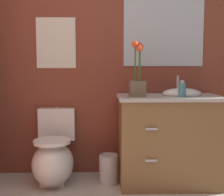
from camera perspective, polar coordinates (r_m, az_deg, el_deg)
name	(u,v)px	position (r m, az deg, el deg)	size (l,w,h in m)	color
wall_back	(155,51)	(3.07, 8.38, 8.90)	(4.42, 0.05, 2.50)	brown
toilet	(54,158)	(2.88, -11.18, -11.21)	(0.38, 0.59, 0.69)	white
vanity_cabinet	(168,138)	(2.83, 10.81, -7.67)	(0.94, 0.56, 1.01)	brown
flower_vase	(137,78)	(2.62, 4.92, 3.85)	(0.14, 0.14, 0.49)	brown
soap_bottle	(182,89)	(2.66, 13.35, 1.61)	(0.06, 0.06, 0.15)	teal
trash_bin	(109,169)	(2.86, -0.64, -13.49)	(0.18, 0.18, 0.27)	#B7B7BC
wall_poster	(56,43)	(3.03, -10.74, 10.38)	(0.39, 0.01, 0.50)	silver
wall_mirror	(164,31)	(3.07, 9.93, 12.63)	(0.80, 0.01, 0.70)	#B2BCC6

